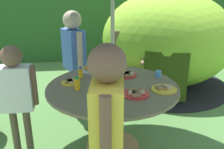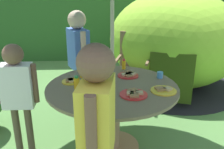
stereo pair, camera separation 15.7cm
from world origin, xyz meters
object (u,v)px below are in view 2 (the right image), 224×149
at_px(dome_tent, 174,41).
at_px(snack_bowl, 92,69).
at_px(plate_mid_right, 134,94).
at_px(plate_near_right, 128,75).
at_px(plate_center_back, 71,81).
at_px(plate_center_front, 163,90).
at_px(child_in_white_shirt, 17,86).
at_px(garden_table, 112,103).
at_px(wooden_chair, 134,64).
at_px(juice_bottle_front_edge, 124,64).
at_px(juice_bottle_far_left, 103,66).
at_px(juice_bottle_near_left, 77,83).
at_px(cup_near, 160,75).
at_px(child_in_blue_shirt, 78,49).
at_px(plate_far_right, 101,92).
at_px(child_in_yellow_shirt, 97,120).
at_px(juice_bottle_mid_left, 82,72).

distance_m(dome_tent, snack_bowl, 1.85).
xyz_separation_m(snack_bowl, plate_mid_right, (0.40, -0.67, -0.02)).
distance_m(plate_near_right, plate_center_back, 0.62).
height_order(snack_bowl, plate_center_front, snack_bowl).
bearing_deg(dome_tent, child_in_white_shirt, -122.27).
bearing_deg(garden_table, plate_mid_right, -51.30).
height_order(wooden_chair, snack_bowl, wooden_chair).
xyz_separation_m(garden_table, juice_bottle_front_edge, (0.16, 0.52, 0.25)).
distance_m(dome_tent, juice_bottle_far_left, 1.72).
height_order(snack_bowl, juice_bottle_far_left, juice_bottle_far_left).
xyz_separation_m(plate_center_front, plate_center_back, (-0.89, 0.27, 0.00)).
distance_m(plate_near_right, plate_center_front, 0.52).
bearing_deg(snack_bowl, plate_mid_right, -59.25).
distance_m(plate_center_front, plate_center_back, 0.93).
bearing_deg(plate_near_right, juice_bottle_far_left, 140.38).
distance_m(juice_bottle_near_left, cup_near, 0.90).
distance_m(plate_mid_right, juice_bottle_near_left, 0.56).
height_order(plate_center_back, plate_mid_right, same).
relative_size(child_in_blue_shirt, juice_bottle_far_left, 12.71).
relative_size(snack_bowl, plate_far_right, 0.68).
bearing_deg(garden_table, wooden_chair, 72.62).
xyz_separation_m(child_in_yellow_shirt, juice_bottle_mid_left, (-0.18, 1.17, -0.09)).
bearing_deg(plate_center_back, dome_tent, 46.61).
xyz_separation_m(garden_table, cup_near, (0.52, 0.20, 0.22)).
xyz_separation_m(juice_bottle_far_left, cup_near, (0.60, -0.30, -0.02)).
relative_size(child_in_blue_shirt, juice_bottle_near_left, 10.83).
bearing_deg(dome_tent, garden_table, -105.47).
distance_m(child_in_white_shirt, plate_center_front, 1.40).
bearing_deg(juice_bottle_near_left, dome_tent, 50.81).
height_order(plate_near_right, juice_bottle_far_left, juice_bottle_far_left).
distance_m(child_in_yellow_shirt, juice_bottle_far_left, 1.41).
bearing_deg(garden_table, plate_center_front, -18.04).
bearing_deg(wooden_chair, juice_bottle_far_left, -105.61).
distance_m(child_in_white_shirt, plate_near_right, 1.15).
height_order(juice_bottle_near_left, juice_bottle_mid_left, juice_bottle_near_left).
bearing_deg(wooden_chair, child_in_white_shirt, -119.54).
xyz_separation_m(garden_table, juice_bottle_far_left, (-0.08, 0.50, 0.24)).
relative_size(dome_tent, cup_near, 41.19).
relative_size(garden_table, child_in_yellow_shirt, 0.96).
relative_size(plate_far_right, cup_near, 3.36).
height_order(plate_far_right, juice_bottle_near_left, juice_bottle_near_left).
relative_size(garden_table, juice_bottle_mid_left, 10.43).
relative_size(plate_center_back, juice_bottle_mid_left, 1.52).
distance_m(wooden_chair, snack_bowl, 0.99).
distance_m(plate_near_right, plate_mid_right, 0.51).
bearing_deg(snack_bowl, juice_bottle_near_left, -104.72).
xyz_separation_m(wooden_chair, plate_far_right, (-0.49, -1.39, 0.17)).
distance_m(dome_tent, plate_far_right, 2.27).
bearing_deg(plate_mid_right, garden_table, 128.70).
xyz_separation_m(plate_near_right, plate_mid_right, (-0.00, -0.51, -0.00)).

